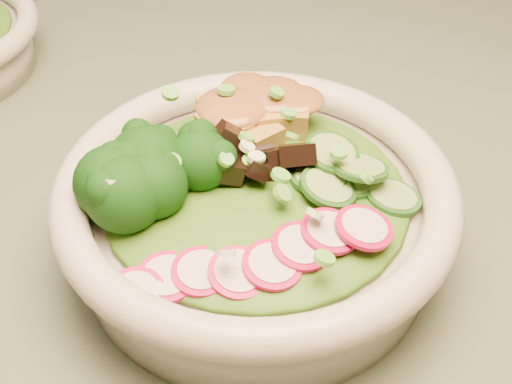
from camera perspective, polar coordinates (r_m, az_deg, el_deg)
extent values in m
cube|color=#4E5D4D|center=(0.71, 13.80, 3.12)|extent=(1.20, 0.80, 0.03)
cylinder|color=beige|center=(0.55, 0.00, -2.80)|extent=(0.27, 0.27, 0.06)
torus|color=beige|center=(0.53, 0.00, 0.16)|extent=(0.30, 0.30, 0.03)
ellipsoid|color=#285512|center=(0.53, 0.00, 0.08)|extent=(0.23, 0.23, 0.03)
ellipsoid|color=brown|center=(0.56, -0.34, 7.03)|extent=(0.08, 0.06, 0.02)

